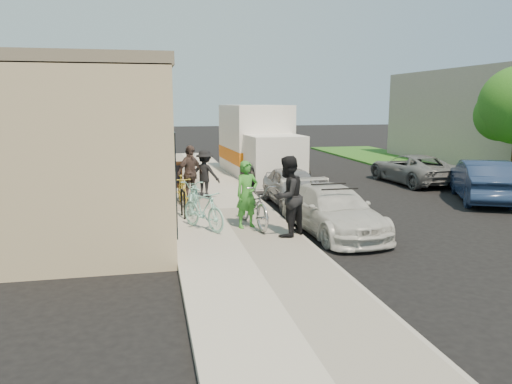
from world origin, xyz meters
TOP-DOWN VIEW (x-y plane):
  - ground at (0.00, 0.00)m, footprint 120.00×120.00m
  - sidewalk at (-2.00, 3.00)m, footprint 3.00×34.00m
  - curb at (-0.45, 3.00)m, footprint 0.12×34.00m
  - storefront at (-5.24, 7.99)m, footprint 3.60×20.00m
  - bike_rack at (-3.11, 2.05)m, footprint 0.10×0.54m
  - sandwich_board at (-3.09, 7.05)m, footprint 0.60×0.61m
  - sedan_white at (0.54, 0.13)m, footprint 1.98×4.20m
  - sedan_silver at (0.53, 3.70)m, footprint 1.47×3.61m
  - moving_truck at (0.78, 10.18)m, footprint 2.74×6.58m
  - far_car_blue at (6.97, 3.06)m, footprint 3.13×4.51m
  - far_car_gray at (6.59, 7.02)m, footprint 2.30×4.46m
  - tandem_bike at (-1.40, 0.69)m, footprint 1.00×2.22m
  - woman_rider at (-1.60, 0.58)m, footprint 0.72×0.59m
  - man_standing at (-0.82, -0.42)m, footprint 1.18×1.16m
  - cruiser_bike_a at (-2.70, 0.61)m, footprint 1.24×1.71m
  - cruiser_bike_b at (-2.74, 2.86)m, footprint 0.95×1.88m
  - cruiser_bike_c at (-3.02, 3.80)m, footprint 0.57×1.54m
  - bystander_a at (-2.19, 4.88)m, footprint 1.19×1.06m
  - bystander_b at (-2.73, 4.24)m, footprint 1.10×1.02m

SIDE VIEW (x-z plane):
  - ground at x=0.00m, z-range 0.00..0.00m
  - curb at x=-0.45m, z-range 0.00..0.13m
  - sidewalk at x=-2.00m, z-range 0.00..0.15m
  - sedan_white at x=0.54m, z-range -0.02..1.21m
  - far_car_gray at x=6.59m, z-range 0.00..1.20m
  - cruiser_bike_c at x=-3.02m, z-range 0.15..1.06m
  - bike_rack at x=-3.11m, z-range 0.23..1.00m
  - sedan_silver at x=0.53m, z-range 0.00..1.23m
  - cruiser_bike_b at x=-2.74m, z-range 0.15..1.09m
  - sandwich_board at x=-3.09m, z-range 0.16..1.11m
  - cruiser_bike_a at x=-2.70m, z-range 0.15..1.17m
  - far_car_blue at x=6.97m, z-range 0.00..1.41m
  - tandem_bike at x=-1.40m, z-range 0.15..1.28m
  - bystander_a at x=-2.19m, z-range 0.15..1.75m
  - woman_rider at x=-1.60m, z-range 0.15..1.86m
  - bystander_b at x=-2.73m, z-range 0.15..1.96m
  - man_standing at x=-0.82m, z-range 0.15..2.07m
  - moving_truck at x=0.78m, z-range -0.18..3.00m
  - storefront at x=-5.24m, z-range 0.01..4.24m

